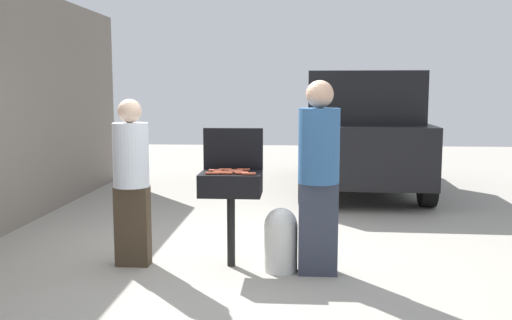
{
  "coord_description": "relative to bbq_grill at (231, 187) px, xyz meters",
  "views": [
    {
      "loc": [
        0.71,
        -5.61,
        1.74
      ],
      "look_at": [
        0.29,
        0.3,
        1.0
      ],
      "focal_mm": 39.69,
      "sensor_mm": 36.0,
      "label": 1
    }
  ],
  "objects": [
    {
      "name": "hot_dog_2",
      "position": [
        0.12,
        -0.12,
        0.16
      ],
      "size": [
        0.13,
        0.04,
        0.03
      ],
      "primitive_type": "cylinder",
      "rotation": [
        0.0,
        1.57,
        -0.07
      ],
      "color": "#AD4228",
      "rests_on": "bbq_grill"
    },
    {
      "name": "person_right",
      "position": [
        0.85,
        -0.18,
        0.2
      ],
      "size": [
        0.38,
        0.38,
        1.83
      ],
      "rotation": [
        0.0,
        0.0,
        2.86
      ],
      "color": "#333847",
      "rests_on": "ground"
    },
    {
      "name": "hot_dog_9",
      "position": [
        -0.16,
        -0.13,
        0.16
      ],
      "size": [
        0.13,
        0.04,
        0.03
      ],
      "primitive_type": "cylinder",
      "rotation": [
        0.0,
        1.57,
        0.09
      ],
      "color": "#B74C33",
      "rests_on": "bbq_grill"
    },
    {
      "name": "ground_plane",
      "position": [
        -0.08,
        0.2,
        -0.79
      ],
      "size": [
        24.0,
        24.0,
        0.0
      ],
      "primitive_type": "plane",
      "color": "#9E998E"
    },
    {
      "name": "propane_tank",
      "position": [
        0.49,
        -0.12,
        -0.47
      ],
      "size": [
        0.32,
        0.32,
        0.62
      ],
      "color": "silver",
      "rests_on": "ground"
    },
    {
      "name": "hot_dog_10",
      "position": [
        -0.16,
        0.04,
        0.16
      ],
      "size": [
        0.13,
        0.04,
        0.03
      ],
      "primitive_type": "cylinder",
      "rotation": [
        0.0,
        1.57,
        -0.09
      ],
      "color": "#C6593D",
      "rests_on": "bbq_grill"
    },
    {
      "name": "hot_dog_8",
      "position": [
        -0.1,
        -0.06,
        0.16
      ],
      "size": [
        0.13,
        0.04,
        0.03
      ],
      "primitive_type": "cylinder",
      "rotation": [
        0.0,
        1.57,
        0.09
      ],
      "color": "#B74C33",
      "rests_on": "bbq_grill"
    },
    {
      "name": "hot_dog_11",
      "position": [
        -0.0,
        0.06,
        0.16
      ],
      "size": [
        0.13,
        0.03,
        0.03
      ],
      "primitive_type": "cylinder",
      "rotation": [
        0.0,
        1.57,
        0.03
      ],
      "color": "#AD4228",
      "rests_on": "bbq_grill"
    },
    {
      "name": "parked_minivan",
      "position": [
        1.73,
        4.55,
        0.23
      ],
      "size": [
        2.12,
        4.45,
        2.02
      ],
      "rotation": [
        0.0,
        0.0,
        3.11
      ],
      "color": "black",
      "rests_on": "ground"
    },
    {
      "name": "hot_dog_6",
      "position": [
        0.03,
        -0.03,
        0.16
      ],
      "size": [
        0.13,
        0.03,
        0.03
      ],
      "primitive_type": "cylinder",
      "rotation": [
        0.0,
        1.57,
        0.06
      ],
      "color": "#C6593D",
      "rests_on": "bbq_grill"
    },
    {
      "name": "hot_dog_7",
      "position": [
        0.06,
        -0.0,
        0.16
      ],
      "size": [
        0.13,
        0.04,
        0.03
      ],
      "primitive_type": "cylinder",
      "rotation": [
        0.0,
        1.57,
        -0.09
      ],
      "color": "#B74C33",
      "rests_on": "bbq_grill"
    },
    {
      "name": "hot_dog_3",
      "position": [
        0.03,
        0.03,
        0.16
      ],
      "size": [
        0.13,
        0.03,
        0.03
      ],
      "primitive_type": "cylinder",
      "rotation": [
        0.0,
        1.57,
        -0.06
      ],
      "color": "#AD4228",
      "rests_on": "bbq_grill"
    },
    {
      "name": "hot_dog_12",
      "position": [
        -0.03,
        -0.13,
        0.16
      ],
      "size": [
        0.13,
        0.04,
        0.03
      ],
      "primitive_type": "cylinder",
      "rotation": [
        0.0,
        1.57,
        -0.08
      ],
      "color": "#AD4228",
      "rests_on": "bbq_grill"
    },
    {
      "name": "hot_dog_5",
      "position": [
        -0.07,
        0.11,
        0.16
      ],
      "size": [
        0.13,
        0.03,
        0.03
      ],
      "primitive_type": "cylinder",
      "rotation": [
        0.0,
        1.57,
        0.02
      ],
      "color": "#B74C33",
      "rests_on": "bbq_grill"
    },
    {
      "name": "hot_dog_4",
      "position": [
        0.11,
        -0.08,
        0.16
      ],
      "size": [
        0.13,
        0.04,
        0.03
      ],
      "primitive_type": "cylinder",
      "rotation": [
        0.0,
        1.57,
        -0.09
      ],
      "color": "#C6593D",
      "rests_on": "bbq_grill"
    },
    {
      "name": "person_left",
      "position": [
        -0.98,
        -0.04,
        0.1
      ],
      "size": [
        0.35,
        0.35,
        1.65
      ],
      "rotation": [
        0.0,
        0.0,
        0.05
      ],
      "color": "#3F3323",
      "rests_on": "ground"
    },
    {
      "name": "hot_dog_0",
      "position": [
        0.19,
        -0.15,
        0.16
      ],
      "size": [
        0.13,
        0.03,
        0.03
      ],
      "primitive_type": "cylinder",
      "rotation": [
        0.0,
        1.57,
        0.04
      ],
      "color": "#B74C33",
      "rests_on": "bbq_grill"
    },
    {
      "name": "grill_lid_open",
      "position": [
        0.0,
        0.22,
        0.35
      ],
      "size": [
        0.6,
        0.05,
        0.42
      ],
      "primitive_type": "cube",
      "color": "black",
      "rests_on": "bbq_grill"
    },
    {
      "name": "hot_dog_1",
      "position": [
        0.11,
        0.11,
        0.16
      ],
      "size": [
        0.13,
        0.03,
        0.03
      ],
      "primitive_type": "cylinder",
      "rotation": [
        0.0,
        1.57,
        -0.04
      ],
      "color": "#AD4228",
      "rests_on": "bbq_grill"
    },
    {
      "name": "bbq_grill",
      "position": [
        0.0,
        0.0,
        0.0
      ],
      "size": [
        0.6,
        0.44,
        0.94
      ],
      "color": "black",
      "rests_on": "ground"
    }
  ]
}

